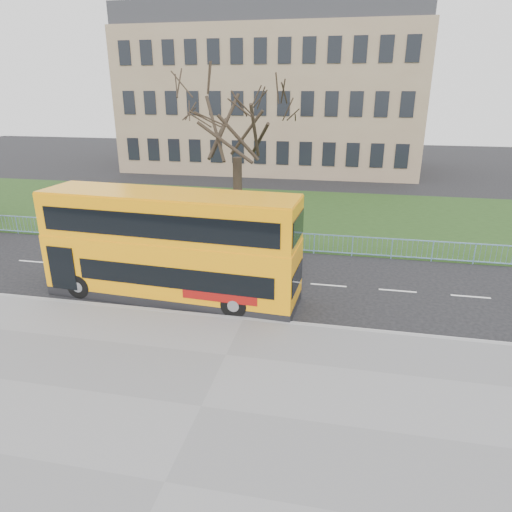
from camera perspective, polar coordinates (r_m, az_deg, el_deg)
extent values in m
plane|color=black|center=(18.89, -0.51, -5.95)|extent=(120.00, 120.00, 0.00)
cube|color=slate|center=(13.33, -6.85, -18.33)|extent=(80.00, 10.50, 0.12)
cube|color=gray|center=(17.51, -1.57, -7.94)|extent=(80.00, 0.20, 0.14)
cube|color=#1C3413|center=(32.17, 4.79, 5.22)|extent=(80.00, 15.40, 0.08)
cube|color=#856D54|center=(52.30, 2.19, 18.76)|extent=(30.00, 15.00, 14.00)
cube|color=#FF9F0A|center=(19.32, -10.46, -1.33)|extent=(10.69, 3.16, 1.96)
cube|color=#FF9F0A|center=(18.94, -10.68, 1.90)|extent=(10.69, 3.16, 0.34)
cube|color=#FF9F0A|center=(18.64, -10.88, 4.96)|extent=(10.63, 3.11, 1.76)
cube|color=black|center=(17.99, -10.43, -2.73)|extent=(8.13, 0.55, 0.85)
cube|color=black|center=(17.59, -12.60, 3.63)|extent=(9.69, 0.64, 0.95)
cylinder|color=black|center=(20.60, -21.21, -3.52)|extent=(1.06, 0.35, 1.05)
cylinder|color=black|center=(17.62, -2.75, -6.11)|extent=(1.06, 0.35, 1.05)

